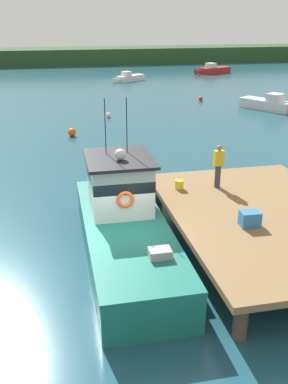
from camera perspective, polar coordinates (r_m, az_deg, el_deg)
name	(u,v)px	position (r m, az deg, el deg)	size (l,w,h in m)	color
ground_plane	(121,261)	(14.07, -2.97, -8.92)	(200.00, 200.00, 0.00)	#1E4C5B
dock	(265,217)	(14.97, 15.41, -3.11)	(6.00, 9.00, 1.20)	#4C3D2D
main_fishing_boat	(123,222)	(14.25, -2.71, -3.89)	(2.59, 9.81, 4.80)	#196B5B
crate_single_by_cleat	(250,219)	(13.84, 13.57, -3.38)	(0.60, 0.44, 0.47)	#3370B2
bait_bucket	(179,185)	(16.36, 4.60, 0.96)	(0.32, 0.32, 0.34)	yellow
deckhand_by_the_boat	(218,165)	(16.50, 9.63, 3.44)	(0.36, 0.22, 1.63)	#383842
moored_boat_off_the_point	(213,70)	(61.35, 8.90, 15.39)	(5.49, 2.89, 1.39)	red
moored_boat_far_right	(129,78)	(53.40, -2.02, 14.60)	(4.24, 3.30, 1.15)	white
moored_boat_near_channel	(270,104)	(37.94, 16.05, 10.88)	(3.76, 5.22, 1.39)	silver
mooring_buoy_channel_marker	(108,115)	(33.94, -4.65, 9.93)	(0.37, 0.37, 0.37)	silver
mooring_buoy_inshore	(201,99)	(40.99, 7.37, 11.92)	(0.40, 0.40, 0.40)	red
mooring_buoy_outer	(72,132)	(28.79, -9.35, 7.68)	(0.52, 0.52, 0.52)	#EA5B19
far_shoreline	(58,56)	(74.21, -11.13, 16.91)	(120.00, 8.00, 2.40)	#284723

